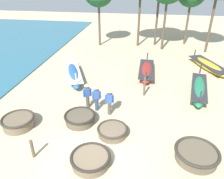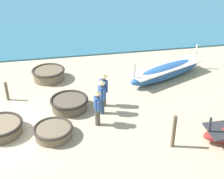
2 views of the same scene
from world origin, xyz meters
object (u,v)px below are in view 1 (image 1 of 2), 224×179
long_boat_white_hull (146,71)px  fisherman_by_coracle (87,94)px  long_boat_red_hull (73,74)px  mooring_post_shoreline (144,86)px  coracle_beside_post (91,159)px  coracle_center (80,118)px  fisherman_standing_right (110,100)px  mooring_post_inland (32,149)px  fisherman_hauling (97,96)px  coracle_upturned (18,122)px  coracle_weathered (112,131)px  long_boat_green_hull (199,89)px  coracle_front_right (196,154)px  long_boat_blue_hull (208,66)px

long_boat_white_hull → fisherman_by_coracle: size_ratio=2.74×
long_boat_red_hull → mooring_post_shoreline: bearing=-17.2°
long_boat_white_hull → long_boat_red_hull: bearing=-162.6°
coracle_beside_post → long_boat_red_hull: 8.96m
coracle_center → fisherman_standing_right: fisherman_standing_right is taller
mooring_post_shoreline → mooring_post_inland: bearing=-126.4°
fisherman_standing_right → coracle_center: bearing=-144.3°
fisherman_hauling → fisherman_standing_right: size_ratio=1.00×
coracle_upturned → mooring_post_shoreline: size_ratio=1.28×
long_boat_red_hull → coracle_weathered: bearing=-56.6°
long_boat_white_hull → long_boat_green_hull: bearing=-37.3°
coracle_beside_post → coracle_weathered: size_ratio=1.12×
coracle_front_right → fisherman_standing_right: 5.36m
long_boat_white_hull → mooring_post_shoreline: size_ratio=3.30×
coracle_upturned → coracle_beside_post: coracle_upturned is taller
coracle_upturned → coracle_front_right: coracle_upturned is taller
coracle_front_right → coracle_center: bearing=162.7°
long_boat_red_hull → long_boat_green_hull: (9.29, -0.99, -0.02)m
long_boat_green_hull → fisherman_hauling: bearing=-155.1°
long_boat_red_hull → long_boat_green_hull: 9.34m
coracle_beside_post → long_boat_red_hull: long_boat_red_hull is taller
fisherman_hauling → fisherman_by_coracle: (-0.62, 0.19, 0.00)m
coracle_weathered → long_boat_red_hull: (-4.08, 6.20, 0.16)m
coracle_weathered → coracle_center: bearing=158.1°
long_boat_green_hull → coracle_beside_post: bearing=-128.8°
mooring_post_shoreline → fisherman_standing_right: bearing=-126.9°
long_boat_white_hull → fisherman_standing_right: (-2.04, -6.10, 0.62)m
coracle_front_right → mooring_post_inland: (-7.31, -1.01, 0.18)m
long_boat_green_hull → fisherman_standing_right: size_ratio=2.93×
coracle_weathered → fisherman_by_coracle: fisherman_by_coracle is taller
fisherman_by_coracle → fisherman_standing_right: same height
long_boat_white_hull → fisherman_hauling: 6.49m
coracle_center → fisherman_by_coracle: (0.04, 1.59, 0.66)m
coracle_center → fisherman_by_coracle: fisherman_by_coracle is taller
coracle_weathered → long_boat_green_hull: size_ratio=0.32×
coracle_weathered → fisherman_hauling: size_ratio=0.95×
coracle_front_right → mooring_post_inland: 7.38m
coracle_weathered → long_boat_blue_hull: long_boat_blue_hull is taller
coracle_beside_post → fisherman_standing_right: bearing=87.4°
long_boat_blue_hull → mooring_post_inland: size_ratio=5.19×
fisherman_by_coracle → mooring_post_shoreline: bearing=31.5°
coracle_weathered → fisherman_by_coracle: (-1.92, 2.38, 0.70)m
coracle_front_right → fisherman_by_coracle: bearing=149.8°
long_boat_blue_hull → long_boat_red_hull: bearing=-160.5°
long_boat_green_hull → fisherman_standing_right: bearing=-149.5°
long_boat_white_hull → fisherman_hauling: bearing=-116.5°
long_boat_green_hull → long_boat_blue_hull: (1.70, 4.88, -0.09)m
coracle_front_right → fisherman_standing_right: (-4.44, 2.93, 0.66)m
coracle_center → long_boat_red_hull: long_boat_red_hull is taller
coracle_upturned → long_boat_green_hull: 11.65m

